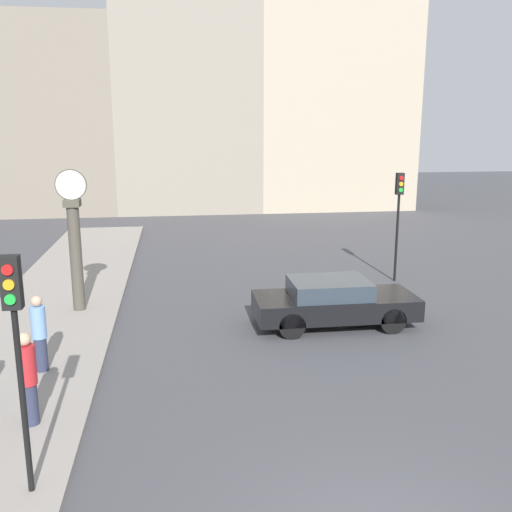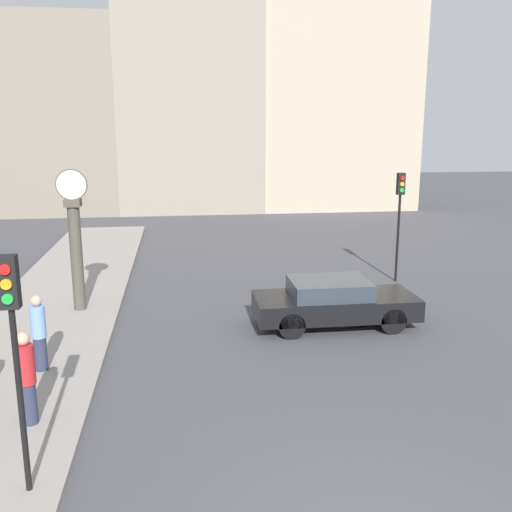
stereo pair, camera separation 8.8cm
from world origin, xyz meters
TOP-DOWN VIEW (x-y plane):
  - sidewalk_corner at (-6.30, 11.62)m, footprint 3.86×27.24m
  - building_row at (0.90, 32.20)m, footprint 26.51×5.00m
  - sedan_car at (1.73, 8.79)m, footprint 4.51×1.84m
  - traffic_light_near at (-4.87, 1.97)m, footprint 0.26×0.24m
  - traffic_light_far at (5.26, 13.11)m, footprint 0.26×0.24m
  - street_clock at (-5.52, 10.84)m, footprint 0.90×0.46m
  - pedestrian_red_top at (-5.34, 4.03)m, footprint 0.34×0.34m
  - pedestrian_blue_stripe at (-5.66, 6.45)m, footprint 0.33×0.33m

SIDE VIEW (x-z plane):
  - sidewalk_corner at x=-6.30m, z-range 0.00..0.15m
  - sedan_car at x=1.73m, z-range 0.03..1.38m
  - pedestrian_blue_stripe at x=-5.66m, z-range 0.17..1.91m
  - pedestrian_red_top at x=-5.34m, z-range 0.16..1.94m
  - street_clock at x=-5.52m, z-range 0.07..4.24m
  - traffic_light_near at x=-4.87m, z-range 0.94..4.58m
  - traffic_light_far at x=5.26m, z-range 0.84..4.75m
  - building_row at x=0.90m, z-range -0.93..18.28m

